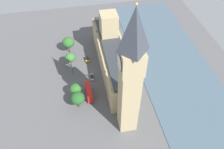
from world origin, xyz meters
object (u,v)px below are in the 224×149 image
Objects in this scene: parliament_building at (112,54)px; double_decker_bus_under_trees at (89,92)px; street_lamp_midblock at (73,69)px; car_white_by_river_gate at (92,77)px; pedestrian_trailing at (94,51)px; clock_tower at (130,77)px; plane_tree_kerbside at (68,42)px; plane_tree_corner at (78,98)px; plane_tree_leading at (70,57)px; car_yellow_cab_far_end at (87,59)px; plane_tree_near_tower at (76,89)px.

double_decker_bus_under_trees is (15.38, 18.57, -5.72)m from parliament_building.
parliament_building is 22.43m from street_lamp_midblock.
pedestrian_trailing is (-4.31, -21.27, -0.19)m from car_white_by_river_gate.
clock_tower is at bearing 88.28° from parliament_building.
plane_tree_corner is at bearing 92.02° from plane_tree_kerbside.
plane_tree_leading reaches higher than car_white_by_river_gate.
pedestrian_trailing is at bearing -82.33° from clock_tower.
car_yellow_cab_far_end is 0.46× the size of plane_tree_leading.
car_white_by_river_gate is 2.93× the size of pedestrian_trailing.
street_lamp_midblock is (20.74, -35.65, -26.52)m from clock_tower.
double_decker_bus_under_trees is at bearing 83.70° from car_yellow_cab_far_end.
car_white_by_river_gate is at bearing -127.47° from plane_tree_near_tower.
plane_tree_leading reaches higher than car_yellow_cab_far_end.
double_decker_bus_under_trees is at bearing 111.89° from street_lamp_midblock.
plane_tree_near_tower is at bearing -43.37° from clock_tower.
plane_tree_corner is (5.59, 6.01, 4.01)m from double_decker_bus_under_trees.
parliament_building reaches higher than pedestrian_trailing.
plane_tree_corner is at bearing 92.76° from plane_tree_leading.
car_white_by_river_gate is 21.70m from pedestrian_trailing.
car_yellow_cab_far_end is 0.43× the size of plane_tree_kerbside.
plane_tree_kerbside is at bearing -47.18° from car_yellow_cab_far_end.
plane_tree_corner is at bearing 49.53° from parliament_building.
plane_tree_leading is (21.18, -41.57, -23.49)m from clock_tower.
plane_tree_corner is 0.93× the size of plane_tree_kerbside.
car_yellow_cab_far_end reaches higher than pedestrian_trailing.
plane_tree_near_tower is (0.43, -5.68, 0.21)m from plane_tree_corner.
plane_tree_corner is 41.05m from plane_tree_kerbside.
plane_tree_kerbside is at bearing 132.49° from pedestrian_trailing.
double_decker_bus_under_trees is 1.12× the size of plane_tree_corner.
parliament_building reaches higher than double_decker_bus_under_trees.
parliament_building is 5.91× the size of plane_tree_kerbside.
plane_tree_kerbside is (22.42, -16.45, -1.13)m from parliament_building.
clock_tower is at bearing -120.21° from pedestrian_trailing.
pedestrian_trailing is 0.16× the size of plane_tree_leading.
plane_tree_leading is 22.45m from plane_tree_near_tower.
parliament_building is 5.70× the size of double_decker_bus_under_trees.
street_lamp_midblock is at bearing 91.64° from plane_tree_kerbside.
clock_tower is 6.25× the size of plane_tree_corner.
car_yellow_cab_far_end is 14.30m from plane_tree_kerbside.
plane_tree_corner is (8.51, 17.33, 5.75)m from car_white_by_river_gate.
clock_tower reaches higher than double_decker_bus_under_trees.
double_decker_bus_under_trees is 17.49m from street_lamp_midblock.
clock_tower reaches higher than street_lamp_midblock.
plane_tree_leading reaches higher than street_lamp_midblock.
plane_tree_leading is at bearing 134.88° from car_white_by_river_gate.
plane_tree_kerbside reaches higher than plane_tree_leading.
plane_tree_corner is at bearing -113.71° from car_white_by_river_gate.
street_lamp_midblock is at bearing 110.57° from double_decker_bus_under_trees.
parliament_building is 24.78m from double_decker_bus_under_trees.
pedestrian_trailing is at bearing -130.01° from car_yellow_cab_far_end.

